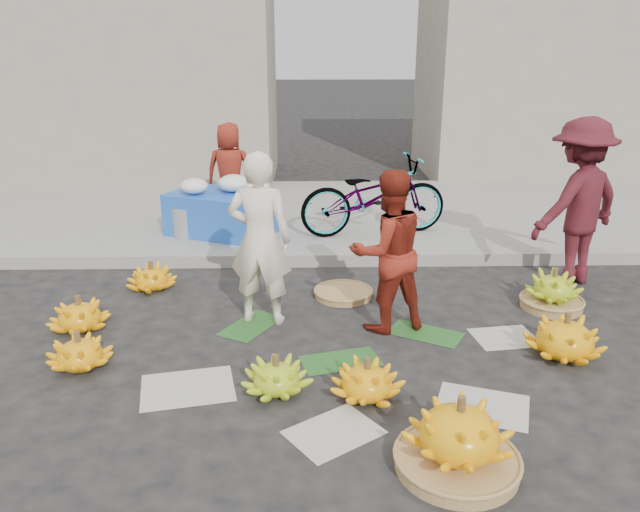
{
  "coord_description": "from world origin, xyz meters",
  "views": [
    {
      "loc": [
        -0.37,
        -4.82,
        2.52
      ],
      "look_at": [
        -0.26,
        0.46,
        0.7
      ],
      "focal_mm": 35.0,
      "sensor_mm": 36.0,
      "label": 1
    }
  ],
  "objects_px": {
    "banana_bunch_0": "(79,353)",
    "banana_bunch_4": "(565,337)",
    "bicycle": "(374,196)",
    "flower_table": "(222,210)",
    "vendor_cream": "(260,239)"
  },
  "relations": [
    {
      "from": "banana_bunch_0",
      "to": "banana_bunch_4",
      "type": "distance_m",
      "value": 4.01
    },
    {
      "from": "bicycle",
      "to": "banana_bunch_4",
      "type": "bearing_deg",
      "value": -169.45
    },
    {
      "from": "banana_bunch_0",
      "to": "flower_table",
      "type": "relative_size",
      "value": 0.4
    },
    {
      "from": "banana_bunch_4",
      "to": "banana_bunch_0",
      "type": "bearing_deg",
      "value": -178.38
    },
    {
      "from": "banana_bunch_4",
      "to": "bicycle",
      "type": "bearing_deg",
      "value": 111.99
    },
    {
      "from": "bicycle",
      "to": "flower_table",
      "type": "bearing_deg",
      "value": 76.75
    },
    {
      "from": "banana_bunch_0",
      "to": "banana_bunch_4",
      "type": "relative_size",
      "value": 0.79
    },
    {
      "from": "banana_bunch_0",
      "to": "flower_table",
      "type": "height_order",
      "value": "flower_table"
    },
    {
      "from": "banana_bunch_0",
      "to": "flower_table",
      "type": "xyz_separation_m",
      "value": [
        0.74,
        3.37,
        0.29
      ]
    },
    {
      "from": "vendor_cream",
      "to": "bicycle",
      "type": "xyz_separation_m",
      "value": [
        1.3,
        2.41,
        -0.18
      ]
    },
    {
      "from": "vendor_cream",
      "to": "flower_table",
      "type": "distance_m",
      "value": 2.59
    },
    {
      "from": "banana_bunch_0",
      "to": "flower_table",
      "type": "distance_m",
      "value": 3.46
    },
    {
      "from": "banana_bunch_0",
      "to": "vendor_cream",
      "type": "xyz_separation_m",
      "value": [
        1.42,
        0.9,
        0.67
      ]
    },
    {
      "from": "banana_bunch_0",
      "to": "vendor_cream",
      "type": "height_order",
      "value": "vendor_cream"
    },
    {
      "from": "banana_bunch_0",
      "to": "bicycle",
      "type": "bearing_deg",
      "value": 50.6
    }
  ]
}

